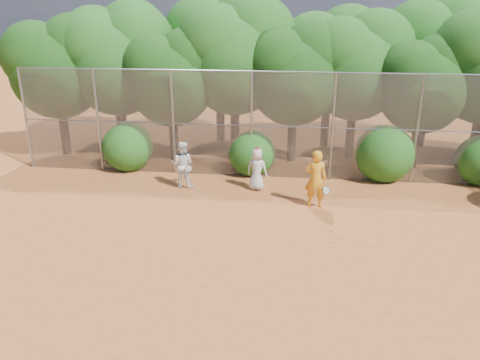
# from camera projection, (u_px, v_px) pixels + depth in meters

# --- Properties ---
(ground) EXTENTS (80.00, 80.00, 0.00)m
(ground) POSITION_uv_depth(u_px,v_px,m) (266.00, 252.00, 12.48)
(ground) COLOR #AA5726
(ground) RESTS_ON ground
(fence_back) EXTENTS (20.05, 0.09, 4.03)m
(fence_back) POSITION_uv_depth(u_px,v_px,m) (275.00, 125.00, 17.38)
(fence_back) COLOR gray
(fence_back) RESTS_ON ground
(tree_0) EXTENTS (4.38, 3.81, 6.00)m
(tree_0) POSITION_uv_depth(u_px,v_px,m) (57.00, 64.00, 19.70)
(tree_0) COLOR black
(tree_0) RESTS_ON ground
(tree_1) EXTENTS (4.64, 4.03, 6.35)m
(tree_1) POSITION_uv_depth(u_px,v_px,m) (118.00, 58.00, 19.80)
(tree_1) COLOR black
(tree_1) RESTS_ON ground
(tree_2) EXTENTS (3.99, 3.47, 5.47)m
(tree_2) POSITION_uv_depth(u_px,v_px,m) (172.00, 75.00, 19.06)
(tree_2) COLOR black
(tree_2) RESTS_ON ground
(tree_3) EXTENTS (4.89, 4.26, 6.70)m
(tree_3) POSITION_uv_depth(u_px,v_px,m) (236.00, 53.00, 19.43)
(tree_3) COLOR black
(tree_3) RESTS_ON ground
(tree_4) EXTENTS (4.19, 3.64, 5.73)m
(tree_4) POSITION_uv_depth(u_px,v_px,m) (296.00, 71.00, 18.80)
(tree_4) COLOR black
(tree_4) RESTS_ON ground
(tree_5) EXTENTS (4.51, 3.92, 6.17)m
(tree_5) POSITION_uv_depth(u_px,v_px,m) (358.00, 62.00, 19.16)
(tree_5) COLOR black
(tree_5) RESTS_ON ground
(tree_6) EXTENTS (3.86, 3.36, 5.29)m
(tree_6) POSITION_uv_depth(u_px,v_px,m) (425.00, 81.00, 18.14)
(tree_6) COLOR black
(tree_6) RESTS_ON ground
(tree_9) EXTENTS (4.83, 4.20, 6.62)m
(tree_9) POSITION_uv_depth(u_px,v_px,m) (116.00, 49.00, 22.00)
(tree_9) COLOR black
(tree_9) RESTS_ON ground
(tree_10) EXTENTS (5.15, 4.48, 7.06)m
(tree_10) POSITION_uv_depth(u_px,v_px,m) (221.00, 43.00, 21.52)
(tree_10) COLOR black
(tree_10) RESTS_ON ground
(tree_11) EXTENTS (4.64, 4.03, 6.35)m
(tree_11) POSITION_uv_depth(u_px,v_px,m) (331.00, 56.00, 20.73)
(tree_11) COLOR black
(tree_11) RESTS_ON ground
(tree_12) EXTENTS (5.02, 4.37, 6.88)m
(tree_12) POSITION_uv_depth(u_px,v_px,m) (434.00, 47.00, 20.66)
(tree_12) COLOR black
(tree_12) RESTS_ON ground
(bush_0) EXTENTS (2.00, 2.00, 2.00)m
(bush_0) POSITION_uv_depth(u_px,v_px,m) (128.00, 145.00, 18.69)
(bush_0) COLOR #194F13
(bush_0) RESTS_ON ground
(bush_1) EXTENTS (1.80, 1.80, 1.80)m
(bush_1) POSITION_uv_depth(u_px,v_px,m) (252.00, 152.00, 18.16)
(bush_1) COLOR #194F13
(bush_1) RESTS_ON ground
(bush_2) EXTENTS (2.20, 2.20, 2.20)m
(bush_2) POSITION_uv_depth(u_px,v_px,m) (385.00, 151.00, 17.51)
(bush_2) COLOR #194F13
(bush_2) RESTS_ON ground
(player_yellow) EXTENTS (0.87, 0.58, 1.91)m
(player_yellow) POSITION_uv_depth(u_px,v_px,m) (316.00, 179.00, 15.06)
(player_yellow) COLOR orange
(player_yellow) RESTS_ON ground
(player_teen) EXTENTS (0.86, 0.68, 1.56)m
(player_teen) POSITION_uv_depth(u_px,v_px,m) (257.00, 169.00, 16.56)
(player_teen) COLOR silver
(player_teen) RESTS_ON ground
(player_white) EXTENTS (0.89, 0.76, 1.69)m
(player_white) POSITION_uv_depth(u_px,v_px,m) (182.00, 164.00, 16.81)
(player_white) COLOR white
(player_white) RESTS_ON ground
(ball_0) EXTENTS (0.07, 0.07, 0.07)m
(ball_0) POSITION_uv_depth(u_px,v_px,m) (342.00, 239.00, 13.12)
(ball_0) COLOR #C8E529
(ball_0) RESTS_ON ground
(ball_1) EXTENTS (0.07, 0.07, 0.07)m
(ball_1) POSITION_uv_depth(u_px,v_px,m) (332.00, 231.00, 13.61)
(ball_1) COLOR #C8E529
(ball_1) RESTS_ON ground
(ball_2) EXTENTS (0.07, 0.07, 0.07)m
(ball_2) POSITION_uv_depth(u_px,v_px,m) (333.00, 242.00, 12.96)
(ball_2) COLOR #C8E529
(ball_2) RESTS_ON ground
(ball_3) EXTENTS (0.07, 0.07, 0.07)m
(ball_3) POSITION_uv_depth(u_px,v_px,m) (446.00, 235.00, 13.37)
(ball_3) COLOR #C8E529
(ball_3) RESTS_ON ground
(ball_4) EXTENTS (0.07, 0.07, 0.07)m
(ball_4) POSITION_uv_depth(u_px,v_px,m) (224.00, 239.00, 13.13)
(ball_4) COLOR #C8E529
(ball_4) RESTS_ON ground
(ball_5) EXTENTS (0.07, 0.07, 0.07)m
(ball_5) POSITION_uv_depth(u_px,v_px,m) (383.00, 216.00, 14.57)
(ball_5) COLOR #C8E529
(ball_5) RESTS_ON ground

